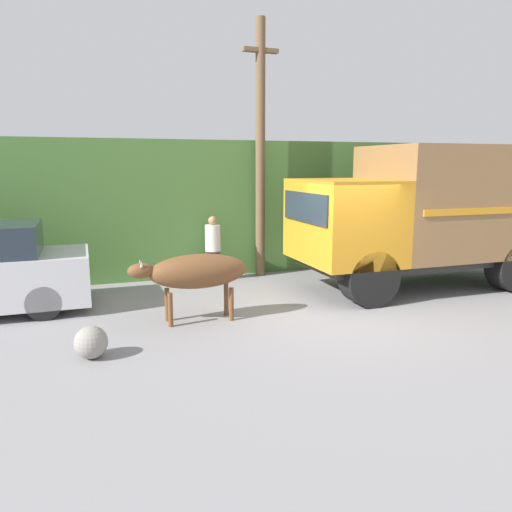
% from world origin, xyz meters
% --- Properties ---
extents(ground_plane, '(60.00, 60.00, 0.00)m').
position_xyz_m(ground_plane, '(0.00, 0.00, 0.00)').
color(ground_plane, gray).
extents(hillside_embankment, '(32.00, 5.78, 3.50)m').
position_xyz_m(hillside_embankment, '(0.00, 6.93, 1.75)').
color(hillside_embankment, '#4C7A38').
rests_on(hillside_embankment, ground_plane).
extents(building_backdrop, '(5.13, 2.70, 2.99)m').
position_xyz_m(building_backdrop, '(-6.24, 5.60, 1.51)').
color(building_backdrop, '#8CC69E').
rests_on(building_backdrop, ground_plane).
extents(cargo_truck, '(6.15, 2.52, 3.31)m').
position_xyz_m(cargo_truck, '(3.01, 1.24, 1.83)').
color(cargo_truck, '#2D2D2D').
rests_on(cargo_truck, ground_plane).
extents(brown_cow, '(2.20, 0.64, 1.27)m').
position_xyz_m(brown_cow, '(-2.80, 0.44, 0.94)').
color(brown_cow, brown).
rests_on(brown_cow, ground_plane).
extents(pedestrian_on_hill, '(0.40, 0.40, 1.63)m').
position_xyz_m(pedestrian_on_hill, '(-1.69, 3.56, 0.88)').
color(pedestrian_on_hill, '#38332D').
rests_on(pedestrian_on_hill, ground_plane).
extents(utility_pole, '(0.90, 0.24, 6.41)m').
position_xyz_m(utility_pole, '(-0.37, 3.75, 3.31)').
color(utility_pole, brown).
rests_on(utility_pole, ground_plane).
extents(roadside_rock, '(0.50, 0.50, 0.50)m').
position_xyz_m(roadside_rock, '(-4.70, -0.84, 0.25)').
color(roadside_rock, gray).
rests_on(roadside_rock, ground_plane).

